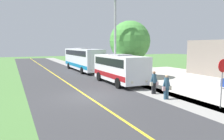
% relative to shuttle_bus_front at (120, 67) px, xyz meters
% --- Properties ---
extents(ground_plane, '(120.00, 120.00, 0.00)m').
position_rel_shuttle_bus_front_xyz_m(ground_plane, '(4.56, 3.94, -1.54)').
color(ground_plane, '#477238').
extents(road_surface, '(8.00, 100.00, 0.01)m').
position_rel_shuttle_bus_front_xyz_m(road_surface, '(4.56, 3.94, -1.54)').
color(road_surface, '#333335').
rests_on(road_surface, ground).
extents(sidewalk, '(2.40, 100.00, 0.01)m').
position_rel_shuttle_bus_front_xyz_m(sidewalk, '(-0.64, 3.94, -1.54)').
color(sidewalk, gray).
rests_on(sidewalk, ground).
extents(road_centre_line, '(0.16, 100.00, 0.00)m').
position_rel_shuttle_bus_front_xyz_m(road_centre_line, '(4.56, 3.94, -1.53)').
color(road_centre_line, gold).
rests_on(road_centre_line, ground).
extents(shuttle_bus_front, '(2.78, 7.17, 2.80)m').
position_rel_shuttle_bus_front_xyz_m(shuttle_bus_front, '(0.00, 0.00, 0.00)').
color(shuttle_bus_front, white).
rests_on(shuttle_bus_front, ground).
extents(transit_bus_rear, '(2.64, 11.49, 3.26)m').
position_rel_shuttle_bus_front_xyz_m(transit_bus_rear, '(0.07, -11.60, 0.24)').
color(transit_bus_rear, white).
rests_on(transit_bus_rear, ground).
extents(pedestrian_with_bags, '(0.72, 0.34, 1.68)m').
position_rel_shuttle_bus_front_xyz_m(pedestrian_with_bags, '(-0.05, 6.86, -0.64)').
color(pedestrian_with_bags, '#335972').
rests_on(pedestrian_with_bags, ground).
extents(pedestrian_waiting, '(0.72, 0.34, 1.73)m').
position_rel_shuttle_bus_front_xyz_m(pedestrian_waiting, '(-0.28, 5.13, -0.61)').
color(pedestrian_waiting, '#262628').
rests_on(pedestrian_waiting, ground).
extents(stop_sign, '(0.76, 0.07, 2.88)m').
position_rel_shuttle_bus_front_xyz_m(stop_sign, '(-1.54, 9.92, 0.42)').
color(stop_sign, slate).
rests_on(stop_sign, ground).
extents(street_light_pole, '(1.97, 0.24, 8.72)m').
position_rel_shuttle_bus_front_xyz_m(street_light_pole, '(-0.32, -1.91, 3.23)').
color(street_light_pole, '#9E9EA3').
rests_on(street_light_pole, ground).
extents(tree_curbside, '(4.59, 4.59, 6.41)m').
position_rel_shuttle_bus_front_xyz_m(tree_curbside, '(-2.84, -3.06, 2.56)').
color(tree_curbside, brown).
rests_on(tree_curbside, ground).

